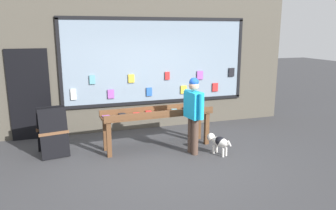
# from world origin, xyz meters

# --- Properties ---
(ground_plane) EXTENTS (40.00, 40.00, 0.00)m
(ground_plane) POSITION_xyz_m (0.00, 0.00, 0.00)
(ground_plane) COLOR #38383A
(shopfront_facade) EXTENTS (8.08, 0.29, 3.59)m
(shopfront_facade) POSITION_xyz_m (-0.01, 2.39, 1.78)
(shopfront_facade) COLOR #4C473D
(shopfront_facade) RESTS_ON ground_plane
(display_table_main) EXTENTS (2.41, 0.68, 0.86)m
(display_table_main) POSITION_xyz_m (-0.00, 0.84, 0.69)
(display_table_main) COLOR brown
(display_table_main) RESTS_ON ground_plane
(person_browsing) EXTENTS (0.29, 0.63, 1.58)m
(person_browsing) POSITION_xyz_m (0.59, 0.25, 0.91)
(person_browsing) COLOR #4C382D
(person_browsing) RESTS_ON ground_plane
(small_dog) EXTENTS (0.35, 0.59, 0.40)m
(small_dog) POSITION_xyz_m (1.07, 0.04, 0.27)
(small_dog) COLOR white
(small_dog) RESTS_ON ground_plane
(sandwich_board_sign) EXTENTS (0.65, 0.68, 0.99)m
(sandwich_board_sign) POSITION_xyz_m (-2.15, 1.08, 0.50)
(sandwich_board_sign) COLOR black
(sandwich_board_sign) RESTS_ON ground_plane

